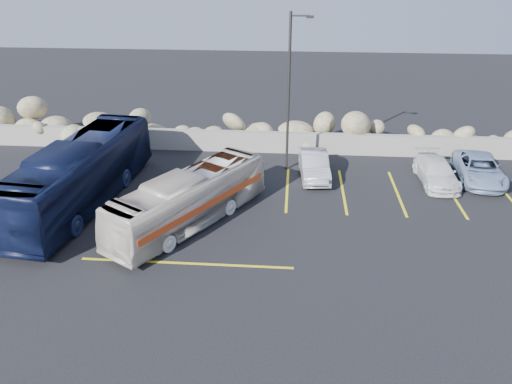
# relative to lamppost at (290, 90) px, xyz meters

# --- Properties ---
(ground) EXTENTS (90.00, 90.00, 0.00)m
(ground) POSITION_rel_lamppost_xyz_m (-2.56, -9.50, -4.30)
(ground) COLOR black
(ground) RESTS_ON ground
(seawall) EXTENTS (60.00, 0.40, 1.20)m
(seawall) POSITION_rel_lamppost_xyz_m (-2.56, 2.50, -3.70)
(seawall) COLOR gray
(seawall) RESTS_ON ground
(riprap_pile) EXTENTS (54.00, 2.80, 2.60)m
(riprap_pile) POSITION_rel_lamppost_xyz_m (-2.56, 3.70, -3.00)
(riprap_pile) COLOR #857757
(riprap_pile) RESTS_ON ground
(parking_lines) EXTENTS (18.16, 9.36, 0.01)m
(parking_lines) POSITION_rel_lamppost_xyz_m (2.09, -3.93, -4.29)
(parking_lines) COLOR yellow
(parking_lines) RESTS_ON ground
(lamppost) EXTENTS (1.14, 0.18, 8.00)m
(lamppost) POSITION_rel_lamppost_xyz_m (0.00, 0.00, 0.00)
(lamppost) COLOR #2B2A26
(lamppost) RESTS_ON ground
(vintage_bus) EXTENTS (5.95, 8.03, 2.29)m
(vintage_bus) POSITION_rel_lamppost_xyz_m (-3.99, -6.25, -3.15)
(vintage_bus) COLOR silver
(vintage_bus) RESTS_ON ground
(tour_coach) EXTENTS (3.57, 10.79, 2.95)m
(tour_coach) POSITION_rel_lamppost_xyz_m (-9.25, -4.75, -2.82)
(tour_coach) COLOR #101837
(tour_coach) RESTS_ON ground
(car_b) EXTENTS (1.64, 3.97, 1.28)m
(car_b) POSITION_rel_lamppost_xyz_m (1.37, -0.87, -3.66)
(car_b) COLOR #B7B7BC
(car_b) RESTS_ON ground
(car_c) EXTENTS (1.77, 4.07, 1.16)m
(car_c) POSITION_rel_lamppost_xyz_m (7.43, -1.14, -3.71)
(car_c) COLOR white
(car_c) RESTS_ON ground
(car_d) EXTENTS (2.40, 4.58, 1.23)m
(car_d) POSITION_rel_lamppost_xyz_m (9.67, -0.67, -3.68)
(car_d) COLOR #88A0C1
(car_d) RESTS_ON ground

